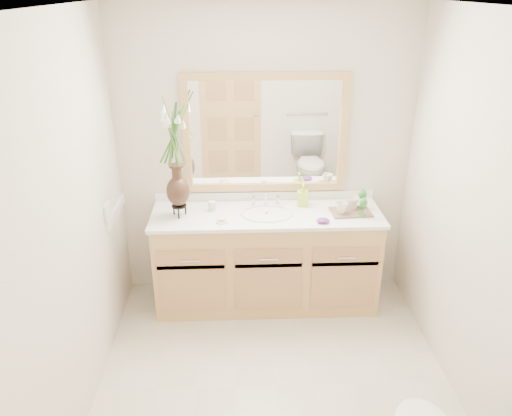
{
  "coord_description": "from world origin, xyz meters",
  "views": [
    {
      "loc": [
        -0.24,
        -2.59,
        2.5
      ],
      "look_at": [
        -0.1,
        0.65,
        1.04
      ],
      "focal_mm": 35.0,
      "sensor_mm": 36.0,
      "label": 1
    }
  ],
  "objects_px": {
    "flower_vase": "(175,143)",
    "soap_bottle": "(303,196)",
    "tumbler": "(212,206)",
    "tray": "(351,212)"
  },
  "relations": [
    {
      "from": "flower_vase",
      "to": "tray",
      "type": "distance_m",
      "value": 1.48
    },
    {
      "from": "soap_bottle",
      "to": "tray",
      "type": "height_order",
      "value": "soap_bottle"
    },
    {
      "from": "tray",
      "to": "flower_vase",
      "type": "bearing_deg",
      "value": 175.91
    },
    {
      "from": "flower_vase",
      "to": "soap_bottle",
      "type": "relative_size",
      "value": 5.16
    },
    {
      "from": "flower_vase",
      "to": "tumbler",
      "type": "distance_m",
      "value": 0.61
    },
    {
      "from": "tumbler",
      "to": "soap_bottle",
      "type": "height_order",
      "value": "soap_bottle"
    },
    {
      "from": "tumbler",
      "to": "tray",
      "type": "distance_m",
      "value": 1.11
    },
    {
      "from": "tumbler",
      "to": "soap_bottle",
      "type": "distance_m",
      "value": 0.75
    },
    {
      "from": "tumbler",
      "to": "soap_bottle",
      "type": "bearing_deg",
      "value": 5.53
    },
    {
      "from": "flower_vase",
      "to": "tray",
      "type": "xyz_separation_m",
      "value": [
        1.36,
        -0.01,
        -0.59
      ]
    }
  ]
}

